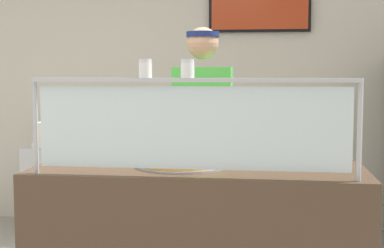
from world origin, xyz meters
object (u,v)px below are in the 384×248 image
Objects in this scene: parmesan_shaker at (145,70)px; pepper_flake_shaker at (188,70)px; worker_figure at (203,142)px; pizza_server at (189,160)px; pizza_box_stack at (69,133)px; pizza_tray at (181,163)px.

parmesan_shaker is 1.02× the size of pepper_flake_shaker.
worker_figure is at bearing 79.11° from parmesan_shaker.
pepper_flake_shaker reaches higher than pizza_server.
pizza_box_stack is (-1.36, 1.20, -0.09)m from worker_figure.
pizza_box_stack is at bearing 123.10° from pepper_flake_shaker.
pizza_box_stack is (-1.39, 2.14, -0.57)m from pepper_flake_shaker.
worker_figure is (-0.03, 0.94, -0.47)m from pepper_flake_shaker.
pizza_box_stack reaches higher than pizza_tray.
pepper_flake_shaker is 2.61m from pizza_box_stack.
pepper_flake_shaker reaches higher than pizza_box_stack.
worker_figure reaches higher than pepper_flake_shaker.
pizza_server is 0.65m from worker_figure.
pizza_tray is 0.63m from worker_figure.
pizza_tray is at bearing -94.48° from worker_figure.
worker_figure is (0.00, 0.65, 0.02)m from pizza_server.
pizza_box_stack is at bearing 138.65° from worker_figure.
worker_figure is (0.18, 0.94, -0.48)m from parmesan_shaker.
pizza_tray is 0.60m from pepper_flake_shaker.
parmesan_shaker is 0.21m from pepper_flake_shaker.
pizza_server is 0.16× the size of worker_figure.
parmesan_shaker is (-0.13, -0.31, 0.51)m from pizza_tray.
worker_figure is 1.82m from pizza_box_stack.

